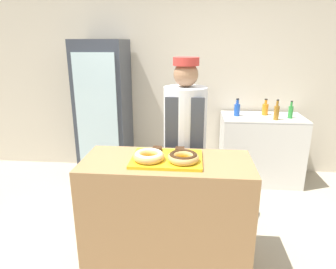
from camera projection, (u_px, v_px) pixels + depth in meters
ground_plane at (167, 262)px, 2.61m from camera, size 14.00×14.00×0.00m
wall_back at (181, 78)px, 4.24m from camera, size 8.00×0.06×2.70m
display_counter at (167, 214)px, 2.47m from camera, size 1.33×0.58×0.95m
serving_tray at (167, 159)px, 2.32m from camera, size 0.54×0.41×0.02m
donut_light_glaze at (149, 156)px, 2.26m from camera, size 0.24×0.24×0.06m
donut_chocolate_glaze at (183, 157)px, 2.23m from camera, size 0.24×0.24×0.06m
brownie_back_left at (157, 149)px, 2.46m from camera, size 0.07×0.07×0.03m
brownie_back_right at (180, 150)px, 2.44m from camera, size 0.07×0.07×0.03m
baker_person at (185, 144)px, 2.87m from camera, size 0.40×0.40×1.71m
beverage_fridge at (104, 111)px, 4.08m from camera, size 0.65×0.65×1.87m
chest_freezer at (260, 149)px, 4.04m from camera, size 1.05×0.61×0.90m
bottle_amber at (277, 112)px, 3.71m from camera, size 0.06×0.06×0.26m
bottle_green at (291, 112)px, 3.80m from camera, size 0.06×0.06×0.22m
bottle_orange at (265, 109)px, 3.97m from camera, size 0.08×0.08×0.22m
bottle_blue at (237, 109)px, 3.92m from camera, size 0.08×0.08×0.23m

